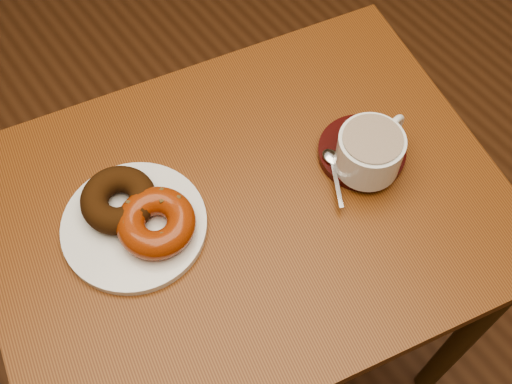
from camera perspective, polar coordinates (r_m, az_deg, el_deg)
ground at (r=1.71m, az=-4.19°, el=-9.11°), size 6.00×6.00×0.00m
cafe_table at (r=1.08m, az=-0.85°, el=-4.21°), size 0.89×0.74×0.74m
donut_plate at (r=0.97m, az=-10.76°, el=-2.96°), size 0.29×0.29×0.01m
donut_cinnamon at (r=0.97m, az=-12.11°, el=-0.69°), size 0.12×0.12×0.04m
donut_caramel at (r=0.94m, az=-8.88°, el=-2.72°), size 0.13×0.13×0.04m
saucer at (r=1.04m, az=9.37°, el=3.53°), size 0.18×0.18×0.01m
coffee_cup at (r=0.99m, az=10.12°, el=3.62°), size 0.13×0.10×0.07m
teaspoon at (r=1.01m, az=6.80°, el=2.64°), size 0.06×0.10×0.01m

